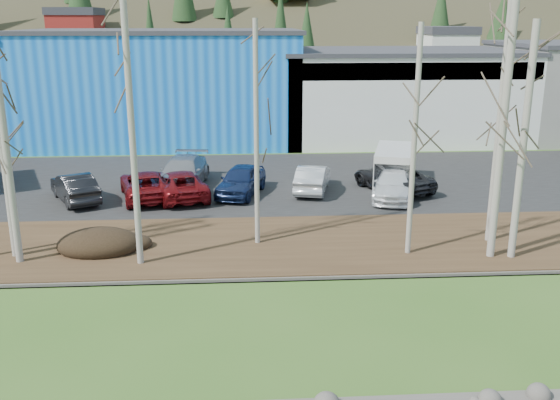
{
  "coord_description": "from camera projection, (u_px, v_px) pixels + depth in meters",
  "views": [
    {
      "loc": [
        -0.26,
        -9.78,
        9.08
      ],
      "look_at": [
        1.16,
        12.74,
        2.5
      ],
      "focal_mm": 40.0,
      "sensor_mm": 36.0,
      "label": 1
    }
  ],
  "objects": [
    {
      "name": "river",
      "position": [
        253.0,
        331.0,
        18.83
      ],
      "size": [
        80.0,
        8.0,
        0.9
      ],
      "primitive_type": null,
      "color": "black",
      "rests_on": "ground"
    },
    {
      "name": "far_bank_rocks",
      "position": [
        251.0,
        277.0,
        22.76
      ],
      "size": [
        80.0,
        0.8,
        0.46
      ],
      "primitive_type": null,
      "color": "#47423D",
      "rests_on": "ground"
    },
    {
      "name": "far_bank",
      "position": [
        249.0,
        245.0,
        25.8
      ],
      "size": [
        80.0,
        7.0,
        0.15
      ],
      "primitive_type": "cube",
      "color": "#382616",
      "rests_on": "ground"
    },
    {
      "name": "parking_lot",
      "position": [
        246.0,
        181.0,
        35.87
      ],
      "size": [
        80.0,
        14.0,
        0.14
      ],
      "primitive_type": "cube",
      "color": "black",
      "rests_on": "ground"
    },
    {
      "name": "building_blue",
      "position": [
        165.0,
        85.0,
        47.77
      ],
      "size": [
        20.4,
        12.24,
        8.3
      ],
      "color": "blue",
      "rests_on": "ground"
    },
    {
      "name": "building_white",
      "position": [
        396.0,
        93.0,
        49.05
      ],
      "size": [
        18.36,
        12.24,
        6.8
      ],
      "color": "silver",
      "rests_on": "ground"
    },
    {
      "name": "dirt_mound",
      "position": [
        99.0,
        242.0,
        24.92
      ],
      "size": [
        3.33,
        2.35,
        0.65
      ],
      "primitive_type": "ellipsoid",
      "color": "black",
      "rests_on": "far_bank"
    },
    {
      "name": "birch_0",
      "position": [
        3.0,
        151.0,
        23.3
      ],
      "size": [
        0.28,
        0.28,
        8.33
      ],
      "color": "#A5A195",
      "rests_on": "far_bank"
    },
    {
      "name": "birch_2",
      "position": [
        7.0,
        153.0,
        22.68
      ],
      "size": [
        0.27,
        0.27,
        8.46
      ],
      "color": "#A5A195",
      "rests_on": "far_bank"
    },
    {
      "name": "birch_3",
      "position": [
        131.0,
        111.0,
        22.1
      ],
      "size": [
        0.24,
        0.24,
        11.57
      ],
      "color": "#A5A195",
      "rests_on": "far_bank"
    },
    {
      "name": "birch_4",
      "position": [
        256.0,
        136.0,
        24.63
      ],
      "size": [
        0.2,
        0.2,
        8.96
      ],
      "color": "#A5A195",
      "rests_on": "far_bank"
    },
    {
      "name": "birch_5",
      "position": [
        414.0,
        143.0,
        23.52
      ],
      "size": [
        0.2,
        0.2,
        8.82
      ],
      "color": "#A5A195",
      "rests_on": "far_bank"
    },
    {
      "name": "birch_6",
      "position": [
        502.0,
        132.0,
        23.05
      ],
      "size": [
        0.29,
        0.29,
        9.77
      ],
      "color": "#A5A195",
      "rests_on": "far_bank"
    },
    {
      "name": "birch_7",
      "position": [
        523.0,
        144.0,
        23.09
      ],
      "size": [
        0.28,
        0.28,
        8.93
      ],
      "color": "#A5A195",
      "rests_on": "far_bank"
    },
    {
      "name": "birch_8",
      "position": [
        501.0,
        106.0,
        24.59
      ],
      "size": [
        0.24,
        0.24,
        11.21
      ],
      "color": "#A5A195",
      "rests_on": "far_bank"
    },
    {
      "name": "car_1",
      "position": [
        75.0,
        187.0,
        31.54
      ],
      "size": [
        3.42,
        4.61,
        1.45
      ],
      "primitive_type": "imported",
      "rotation": [
        0.0,
        0.0,
        3.63
      ],
      "color": "black",
      "rests_on": "parking_lot"
    },
    {
      "name": "car_2",
      "position": [
        146.0,
        185.0,
        32.11
      ],
      "size": [
        3.55,
        5.54,
        1.42
      ],
      "primitive_type": "imported",
      "rotation": [
        0.0,
        0.0,
        3.39
      ],
      "color": "maroon",
      "rests_on": "parking_lot"
    },
    {
      "name": "car_3",
      "position": [
        183.0,
        173.0,
        34.24
      ],
      "size": [
        2.97,
        5.8,
        1.61
      ],
      "primitive_type": "imported",
      "rotation": [
        0.0,
        0.0,
        -0.13
      ],
      "color": "gray",
      "rests_on": "parking_lot"
    },
    {
      "name": "car_4",
      "position": [
        241.0,
        180.0,
        32.72
      ],
      "size": [
        3.09,
        4.87,
        1.54
      ],
      "primitive_type": "imported",
      "rotation": [
        0.0,
        0.0,
        -0.3
      ],
      "color": "navy",
      "rests_on": "parking_lot"
    },
    {
      "name": "car_5",
      "position": [
        312.0,
        178.0,
        33.39
      ],
      "size": [
        2.47,
        4.59,
        1.44
      ],
      "primitive_type": "imported",
      "rotation": [
        0.0,
        0.0,
        2.91
      ],
      "color": "silver",
      "rests_on": "parking_lot"
    },
    {
      "name": "car_6",
      "position": [
        393.0,
        178.0,
        33.55
      ],
      "size": [
        4.19,
        5.57,
        1.4
      ],
      "primitive_type": "imported",
      "rotation": [
        0.0,
        0.0,
        3.56
      ],
      "color": "black",
      "rests_on": "parking_lot"
    },
    {
      "name": "car_7",
      "position": [
        393.0,
        185.0,
        32.18
      ],
      "size": [
        3.18,
        5.13,
        1.39
      ],
      "primitive_type": "imported",
      "rotation": [
        0.0,
        0.0,
        -0.28
      ],
      "color": "white",
      "rests_on": "parking_lot"
    },
    {
      "name": "car_8",
      "position": [
        180.0,
        184.0,
        32.21
      ],
      "size": [
        3.55,
        5.54,
        1.42
      ],
      "primitive_type": "imported",
      "rotation": [
        0.0,
        0.0,
        3.39
      ],
      "color": "maroon",
      "rests_on": "parking_lot"
    },
    {
      "name": "van_white",
      "position": [
        393.0,
        167.0,
        34.56
      ],
      "size": [
        3.14,
        5.0,
        2.03
      ],
      "rotation": [
        0.0,
        0.0,
        -0.28
      ],
      "color": "white",
      "rests_on": "parking_lot"
    }
  ]
}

